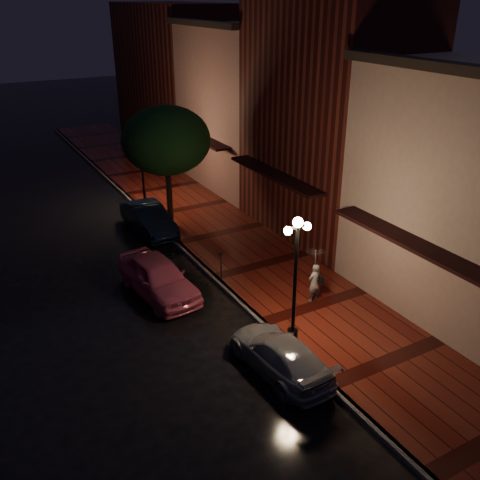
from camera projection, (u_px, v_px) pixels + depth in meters
ground at (215, 280)px, 21.62m from camera, size 120.00×120.00×0.00m
sidewalk at (262, 266)px, 22.59m from camera, size 4.50×60.00×0.15m
curb at (215, 278)px, 21.59m from camera, size 0.25×60.00×0.15m
storefront_near at (475, 196)px, 18.20m from camera, size 5.00×8.00×8.50m
storefront_mid at (331, 117)px, 24.01m from camera, size 5.00×8.00×11.00m
storefront_far at (243, 109)px, 30.76m from camera, size 5.00×8.00×9.00m
storefront_extra at (175, 78)px, 38.47m from camera, size 5.00×12.00×10.00m
streetlamp_near at (295, 272)px, 16.73m from camera, size 0.96×0.36×4.31m
streetlamp_far at (142, 161)px, 27.81m from camera, size 0.96×0.36×4.31m
street_tree at (167, 142)px, 24.85m from camera, size 4.16×4.16×5.80m
pink_car at (158, 277)px, 20.31m from camera, size 2.22×4.52×1.48m
navy_car at (148, 219)px, 25.70m from camera, size 1.61×4.23×1.38m
silver_car at (280, 355)px, 16.19m from camera, size 1.84×4.12×1.17m
woman_with_umbrella at (315, 267)px, 19.33m from camera, size 0.87×0.89×2.09m
parking_meter at (221, 263)px, 21.10m from camera, size 0.13×0.12×1.20m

